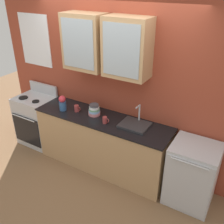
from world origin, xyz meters
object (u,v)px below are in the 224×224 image
Objects in this scene: stove_range at (37,120)px; vase at (63,103)px; cup_near_bowls at (77,108)px; bowl_stack at (94,110)px; sink_faucet at (135,124)px; dishwasher at (192,174)px; cup_near_sink at (105,120)px.

stove_range is 4.42× the size of vase.
stove_range is at bearing 178.92° from cup_near_bowls.
vase is at bearing -166.22° from bowl_stack.
dishwasher is at bearing -3.87° from sink_faucet.
cup_near_bowls is 0.12× the size of dishwasher.
cup_near_bowls is at bearing 171.83° from cup_near_sink.
stove_range reaches higher than dishwasher.
stove_range reaches higher than cup_near_bowls.
vase is at bearing -177.66° from dishwasher.
vase is (-1.19, -0.15, 0.10)m from sink_faucet.
bowl_stack is at bearing 13.78° from vase.
sink_faucet is 1.66× the size of vase.
cup_near_bowls reaches higher than cup_near_sink.
cup_near_bowls is (-0.97, -0.07, 0.03)m from sink_faucet.
vase is at bearing -173.05° from sink_faucet.
cup_near_sink is at bearing -158.73° from sink_faucet.
vase is at bearing -161.97° from cup_near_bowls.
vase reaches higher than dishwasher.
cup_near_sink is at bearing -8.17° from cup_near_bowls.
sink_faucet is 1.01m from dishwasher.
stove_range is 1.35m from bowl_stack.
sink_faucet reaches higher than bowl_stack.
sink_faucet is at bearing 176.13° from dishwasher.
vase is 0.79m from cup_near_sink.
dishwasher is (0.89, -0.06, -0.47)m from sink_faucet.
sink_faucet reaches higher than cup_near_bowls.
sink_faucet reaches higher than dishwasher.
stove_range reaches higher than cup_near_sink.
cup_near_sink reaches higher than dishwasher.
bowl_stack is at bearing 10.51° from cup_near_bowls.
bowl_stack is 1.66× the size of cup_near_bowls.
cup_near_sink is at bearing -175.75° from dishwasher.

